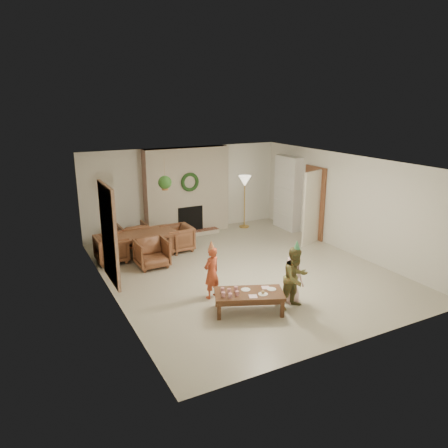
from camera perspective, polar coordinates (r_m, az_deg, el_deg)
floor at (r=9.95m, az=2.61°, el=-6.17°), size 7.00×7.00×0.00m
ceiling at (r=9.28m, az=2.81°, el=8.24°), size 7.00×7.00×0.00m
wall_back at (r=12.60m, az=-5.31°, el=4.58°), size 7.00×0.00×7.00m
wall_front at (r=6.90m, az=17.50°, el=-6.19°), size 7.00×0.00×7.00m
wall_left at (r=8.50m, az=-15.10°, el=-1.74°), size 0.00×7.00×7.00m
wall_right at (r=11.30m, az=16.01°, el=2.64°), size 0.00×7.00×7.00m
fireplace_mass at (r=12.42m, az=-4.96°, el=4.41°), size 2.50×0.40×2.50m
fireplace_hearth at (r=12.41m, az=-4.20°, el=-1.26°), size 1.60×0.30×0.12m
fireplace_firebox at (r=12.45m, az=-4.55°, el=0.66°), size 0.75×0.12×0.75m
fireplace_wreath at (r=12.15m, az=-4.57°, el=5.60°), size 0.54×0.10×0.54m
floor_lamp_base at (r=13.22m, az=2.71°, el=-0.33°), size 0.30×0.30×0.03m
floor_lamp_post at (r=13.03m, az=2.75°, el=2.76°), size 0.03×0.03×1.44m
floor_lamp_shade at (r=12.88m, az=2.79°, el=5.76°), size 0.38×0.38×0.32m
bookshelf_carcass at (r=12.96m, az=8.50°, el=4.12°), size 0.30×1.00×2.20m
bookshelf_shelf_a at (r=13.10m, az=8.31°, el=1.33°), size 0.30×0.92×0.03m
bookshelf_shelf_b at (r=13.00m, az=8.39°, el=3.03°), size 0.30×0.92×0.03m
bookshelf_shelf_c at (r=12.92m, az=8.46°, el=4.76°), size 0.30×0.92×0.03m
bookshelf_shelf_d at (r=12.84m, az=8.53°, el=6.51°), size 0.30×0.92×0.03m
books_row_lower at (r=12.93m, az=8.65°, el=1.77°), size 0.20×0.40×0.24m
books_row_mid at (r=13.00m, az=8.21°, el=3.67°), size 0.20×0.44×0.24m
books_row_upper at (r=12.80m, az=8.67°, el=5.24°), size 0.20×0.36×0.22m
door_frame at (r=12.20m, az=11.96°, el=2.79°), size 0.05×0.86×2.04m
door_leaf at (r=11.68m, az=11.67°, el=2.11°), size 0.77×0.32×2.00m
curtain_panel at (r=8.69m, az=-15.13°, el=-1.34°), size 0.06×1.20×2.00m
dining_table at (r=10.86m, az=-10.90°, el=-2.78°), size 1.73×0.98×0.61m
dining_chair_near at (r=10.16m, az=-9.62°, el=-3.86°), size 0.72×0.74×0.67m
dining_chair_far at (r=11.54m, az=-12.05°, el=-1.53°), size 0.72×0.74×0.67m
dining_chair_left at (r=10.67m, az=-14.79°, el=-3.21°), size 0.74×0.72×0.67m
dining_chair_right at (r=11.14m, az=-6.27°, el=-1.91°), size 0.74×0.72×0.67m
hanging_plant_cord at (r=10.14m, az=-7.96°, el=6.80°), size 0.01×0.01×0.70m
hanging_plant_pot at (r=10.21m, az=-7.88°, el=4.86°), size 0.16×0.16×0.12m
hanging_plant_foliage at (r=10.18m, az=-7.91°, el=5.52°), size 0.32×0.32×0.32m
coffee_table_top at (r=7.97m, az=3.36°, el=-9.29°), size 1.41×1.07×0.06m
coffee_table_apron at (r=8.00m, az=3.36°, el=-9.73°), size 1.28×0.95×0.08m
coffee_leg_fl at (r=7.78m, az=-0.67°, el=-11.57°), size 0.09×0.09×0.33m
coffee_leg_fr at (r=7.93m, az=7.79°, el=-11.15°), size 0.09×0.09×0.33m
coffee_leg_bl at (r=8.24m, az=-0.92°, el=-9.89°), size 0.09×0.09×0.33m
coffee_leg_br at (r=8.38m, az=7.04°, el=-9.54°), size 0.09×0.09×0.33m
cup_a at (r=7.76m, az=-0.08°, el=-9.41°), size 0.09×0.09×0.09m
cup_b at (r=7.94m, az=-0.19°, el=-8.81°), size 0.09×0.09×0.09m
cup_c at (r=7.73m, az=0.82°, el=-9.54°), size 0.09×0.09×0.09m
cup_d at (r=7.90m, az=0.69°, el=-8.93°), size 0.09×0.09×0.09m
cup_e at (r=7.81m, az=1.77°, el=-9.25°), size 0.09×0.09×0.09m
cup_f at (r=7.99m, az=1.62°, el=-8.65°), size 0.09×0.09×0.09m
plate_a at (r=8.06m, az=2.91°, el=-8.74°), size 0.23×0.23×0.01m
plate_b at (r=7.91m, az=5.23°, el=-9.30°), size 0.23×0.23×0.01m
plate_c at (r=8.11m, az=6.37°, el=-8.64°), size 0.23×0.23×0.01m
food_scoop at (r=7.89m, az=5.24°, el=-9.05°), size 0.09×0.09×0.07m
napkin_left at (r=7.81m, az=3.90°, el=-9.62°), size 0.19×0.19×0.01m
napkin_right at (r=8.17m, az=5.59°, el=-8.45°), size 0.19×0.19×0.01m
child_red at (r=8.44m, az=-1.67°, el=-6.52°), size 0.45×0.37×1.06m
party_hat_red at (r=8.23m, az=-1.70°, el=-2.85°), size 0.14×0.14×0.20m
child_plaid at (r=8.13m, az=9.51°, el=-7.12°), size 0.64×0.53×1.20m
party_hat_plaid at (r=7.90m, az=9.73°, el=-2.83°), size 0.17×0.17×0.20m
child_pink at (r=8.40m, az=9.13°, el=-7.29°), size 0.47×0.32×0.94m
party_hat_pink at (r=8.21m, az=9.28°, el=-4.05°), size 0.15×0.15×0.17m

